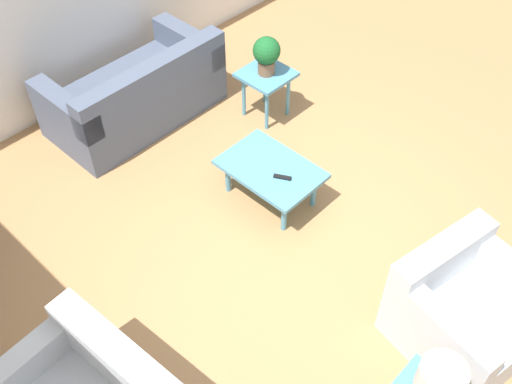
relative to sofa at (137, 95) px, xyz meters
The scene contains 8 objects.
ground_plane 2.28m from the sofa, behind, with size 14.00×14.00×0.00m, color #A87A4C.
sofa is the anchor object (origin of this frame).
armchair 3.84m from the sofa, behind, with size 1.07×1.08×0.80m.
coffee_table 1.82m from the sofa, behind, with size 0.91×0.61×0.39m.
side_table_plant 1.36m from the sofa, 133.98° to the right, with size 0.50×0.50×0.54m.
potted_plant 1.43m from the sofa, 133.98° to the right, with size 0.28×0.28×0.41m.
table_lamp 4.20m from the sofa, 167.36° to the left, with size 0.28×0.28×0.46m.
remote_control 1.98m from the sofa, behind, with size 0.16×0.11×0.02m.
Camera 1 is at (-2.14, 2.66, 4.15)m, focal length 42.00 mm.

